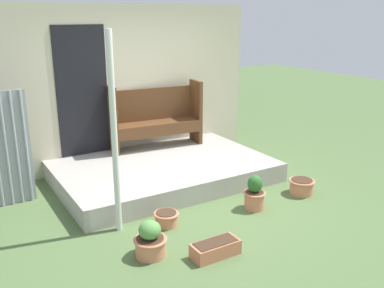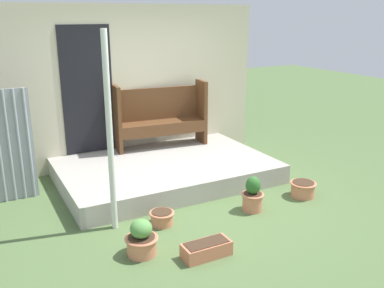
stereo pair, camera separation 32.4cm
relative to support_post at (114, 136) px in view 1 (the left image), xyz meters
The scene contains 10 objects.
ground_plane 1.67m from the support_post, ahead, with size 24.00×24.00×0.00m, color #516B3D.
porch_slab 1.92m from the support_post, 43.42° to the left, with size 3.14×2.05×0.28m.
house_wall 2.46m from the support_post, 62.17° to the left, with size 4.34×0.08×2.60m.
support_post is the anchor object (origin of this frame).
bench 2.44m from the support_post, 52.81° to the left, with size 1.56×0.55×1.08m.
flower_pot_left 1.21m from the support_post, 84.80° to the right, with size 0.36×0.36×0.40m.
flower_pot_middle 1.20m from the support_post, 20.55° to the right, with size 0.31×0.31×0.17m.
flower_pot_right 2.00m from the support_post, 12.69° to the right, with size 0.30×0.30×0.46m.
flower_pot_far_right 2.82m from the support_post, ahead, with size 0.37×0.37×0.21m.
planter_box_rect 1.64m from the support_post, 58.63° to the right, with size 0.52×0.23×0.17m.
Camera 1 is at (-2.83, -4.43, 2.45)m, focal length 40.00 mm.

